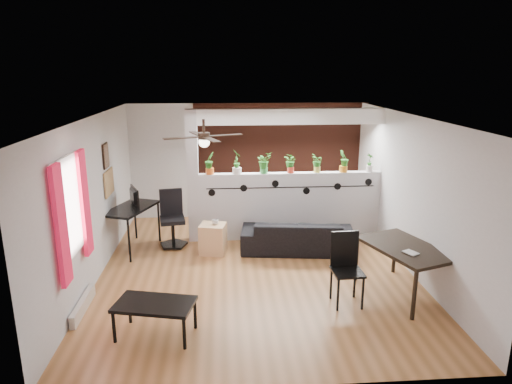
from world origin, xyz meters
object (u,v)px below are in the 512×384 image
(potted_plant_1, at_px, (237,161))
(potted_plant_6, at_px, (370,162))
(computer_desk, at_px, (131,211))
(coffee_table, at_px, (155,306))
(ceiling_fan, at_px, (204,138))
(potted_plant_3, at_px, (291,163))
(potted_plant_5, at_px, (344,160))
(office_chair, at_px, (172,222))
(potted_plant_4, at_px, (317,163))
(sofa, at_px, (297,236))
(cube_shelf, at_px, (213,239))
(cup, at_px, (215,222))
(dining_table, at_px, (405,252))
(potted_plant_2, at_px, (264,162))
(potted_plant_0, at_px, (210,162))
(folding_chair, at_px, (346,262))

(potted_plant_1, xyz_separation_m, potted_plant_6, (2.63, -0.00, -0.05))
(computer_desk, relative_size, coffee_table, 1.20)
(ceiling_fan, relative_size, potted_plant_3, 3.12)
(potted_plant_5, xyz_separation_m, potted_plant_6, (0.53, -0.00, -0.03))
(office_chair, bearing_deg, potted_plant_6, 4.05)
(potted_plant_4, distance_m, sofa, 1.52)
(ceiling_fan, relative_size, cube_shelf, 2.13)
(potted_plant_5, relative_size, cup, 3.65)
(dining_table, distance_m, coffee_table, 3.71)
(sofa, xyz_separation_m, cube_shelf, (-1.58, -0.00, -0.01))
(coffee_table, bearing_deg, sofa, 49.84)
(potted_plant_2, xyz_separation_m, computer_desk, (-2.52, -0.42, -0.81))
(potted_plant_4, distance_m, coffee_table, 4.51)
(dining_table, height_order, coffee_table, dining_table)
(potted_plant_4, relative_size, coffee_table, 0.34)
(potted_plant_0, xyz_separation_m, cup, (0.10, -0.70, -0.98))
(potted_plant_1, height_order, coffee_table, potted_plant_1)
(potted_plant_2, distance_m, potted_plant_3, 0.53)
(potted_plant_4, height_order, potted_plant_5, potted_plant_5)
(ceiling_fan, relative_size, coffee_table, 1.10)
(potted_plant_3, distance_m, potted_plant_6, 1.58)
(potted_plant_1, height_order, dining_table, potted_plant_1)
(potted_plant_6, xyz_separation_m, dining_table, (-0.21, -2.51, -0.86))
(potted_plant_1, distance_m, cup, 1.29)
(cup, xyz_separation_m, coffee_table, (-0.74, -2.69, -0.19))
(sofa, height_order, cup, cup)
(cup, bearing_deg, potted_plant_2, 36.26)
(sofa, relative_size, folding_chair, 1.88)
(potted_plant_3, relative_size, office_chair, 0.35)
(ceiling_fan, xyz_separation_m, cup, (0.12, 1.10, -1.71))
(office_chair, xyz_separation_m, folding_chair, (2.74, -2.40, 0.15))
(cube_shelf, bearing_deg, potted_plant_1, 67.66)
(potted_plant_2, bearing_deg, potted_plant_1, 180.00)
(potted_plant_3, height_order, computer_desk, potted_plant_3)
(cube_shelf, relative_size, computer_desk, 0.43)
(folding_chair, bearing_deg, sofa, 100.99)
(cube_shelf, bearing_deg, computer_desk, -178.50)
(potted_plant_0, distance_m, potted_plant_4, 2.11)
(cup, height_order, computer_desk, computer_desk)
(computer_desk, xyz_separation_m, folding_chair, (3.48, -2.25, -0.13))
(potted_plant_6, xyz_separation_m, sofa, (-1.54, -0.70, -1.26))
(ceiling_fan, height_order, cube_shelf, ceiling_fan)
(potted_plant_5, xyz_separation_m, office_chair, (-3.37, -0.28, -1.10))
(coffee_table, bearing_deg, dining_table, 13.73)
(folding_chair, bearing_deg, potted_plant_5, 76.84)
(sofa, distance_m, cup, 1.56)
(potted_plant_2, distance_m, cup, 1.53)
(potted_plant_3, bearing_deg, potted_plant_1, 180.00)
(potted_plant_3, bearing_deg, sofa, -86.34)
(office_chair, distance_m, coffee_table, 3.12)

